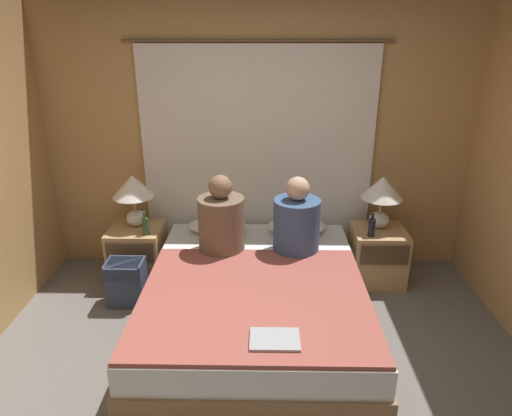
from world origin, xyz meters
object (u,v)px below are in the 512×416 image
at_px(bed, 255,303).
at_px(person_right_in_bed, 297,223).
at_px(person_left_in_bed, 221,221).
at_px(nightstand_right, 377,255).
at_px(nightstand_left, 138,253).
at_px(pillow_left, 218,226).
at_px(laptop_on_bed, 275,339).
at_px(lamp_left, 133,191).
at_px(beer_bottle_on_left_stand, 145,226).
at_px(pillow_right, 297,226).
at_px(lamp_right, 382,192).
at_px(beer_bottle_on_right_stand, 372,227).
at_px(backpack_on_floor, 126,280).

relative_size(bed, person_right_in_bed, 3.12).
height_order(person_left_in_bed, person_right_in_bed, person_left_in_bed).
relative_size(nightstand_right, person_left_in_bed, 0.76).
relative_size(bed, nightstand_left, 4.02).
distance_m(pillow_left, laptop_on_bed, 1.69).
height_order(lamp_left, beer_bottle_on_left_stand, lamp_left).
height_order(lamp_left, pillow_right, lamp_left).
bearing_deg(pillow_left, bed, -66.30).
relative_size(lamp_right, beer_bottle_on_right_stand, 2.20).
bearing_deg(lamp_right, nightstand_right, -90.00).
bearing_deg(person_left_in_bed, laptop_on_bed, -71.06).
xyz_separation_m(bed, pillow_left, (-0.37, 0.83, 0.28)).
bearing_deg(beer_bottle_on_right_stand, person_right_in_bed, -167.03).
bearing_deg(beer_bottle_on_right_stand, pillow_left, 170.57).
xyz_separation_m(lamp_left, person_left_in_bed, (0.82, -0.35, -0.14)).
bearing_deg(person_right_in_bed, lamp_left, 166.37).
height_order(bed, backpack_on_floor, bed).
xyz_separation_m(pillow_left, beer_bottle_on_right_stand, (1.37, -0.23, 0.10)).
xyz_separation_m(person_right_in_bed, backpack_on_floor, (-1.44, -0.14, -0.48)).
bearing_deg(person_right_in_bed, pillow_right, 85.27).
height_order(pillow_right, person_right_in_bed, person_right_in_bed).
relative_size(bed, pillow_right, 3.75).
height_order(nightstand_right, lamp_right, lamp_right).
height_order(bed, beer_bottle_on_right_stand, beer_bottle_on_right_stand).
relative_size(person_right_in_bed, laptop_on_bed, 2.20).
height_order(pillow_left, beer_bottle_on_left_stand, beer_bottle_on_left_stand).
bearing_deg(backpack_on_floor, beer_bottle_on_left_stand, 66.68).
bearing_deg(person_left_in_bed, pillow_right, 30.01).
bearing_deg(person_right_in_bed, laptop_on_bed, -99.28).
relative_size(nightstand_right, laptop_on_bed, 1.71).
distance_m(pillow_left, backpack_on_floor, 0.94).
relative_size(lamp_right, pillow_right, 0.88).
bearing_deg(nightstand_right, beer_bottle_on_left_stand, -176.46).
xyz_separation_m(pillow_left, laptop_on_bed, (0.50, -1.62, -0.02)).
distance_m(lamp_right, beer_bottle_on_left_stand, 2.11).
xyz_separation_m(bed, person_right_in_bed, (0.33, 0.45, 0.49)).
distance_m(person_right_in_bed, laptop_on_bed, 1.27).
height_order(nightstand_left, beer_bottle_on_right_stand, beer_bottle_on_right_stand).
xyz_separation_m(bed, laptop_on_bed, (0.13, -0.78, 0.26)).
bearing_deg(lamp_left, beer_bottle_on_right_stand, -5.34).
bearing_deg(beer_bottle_on_right_stand, lamp_left, 174.66).
relative_size(nightstand_right, pillow_left, 0.93).
relative_size(nightstand_left, lamp_right, 1.06).
bearing_deg(person_right_in_bed, nightstand_right, 20.01).
xyz_separation_m(nightstand_left, backpack_on_floor, (0.01, -0.42, -0.03)).
distance_m(lamp_right, beer_bottle_on_right_stand, 0.34).
height_order(nightstand_right, pillow_right, pillow_right).
xyz_separation_m(bed, beer_bottle_on_left_stand, (-0.98, 0.61, 0.38)).
xyz_separation_m(lamp_right, laptop_on_bed, (-0.98, -1.59, -0.37)).
bearing_deg(bed, laptop_on_bed, -80.38).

